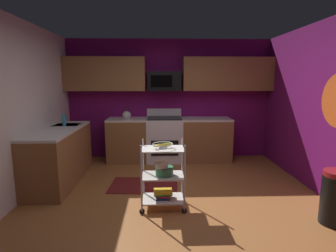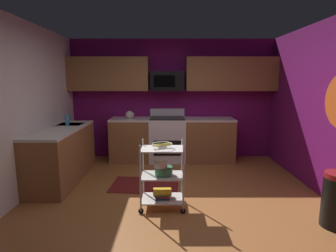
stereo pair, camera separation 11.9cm
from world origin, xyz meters
TOP-DOWN VIEW (x-y plane):
  - floor at (0.00, 0.00)m, footprint 4.40×4.80m
  - wall_back at (0.00, 2.43)m, footprint 4.52×0.06m
  - wall_left at (-2.23, 0.00)m, footprint 0.06×4.80m
  - counter_run at (-0.78, 1.62)m, footprint 3.51×2.38m
  - oven_range at (-0.10, 2.10)m, footprint 0.76×0.65m
  - upper_cabinets at (0.02, 2.23)m, footprint 4.40×0.33m
  - microwave at (-0.11, 2.21)m, footprint 0.70×0.39m
  - rolling_cart at (-0.17, -0.09)m, footprint 0.62×0.40m
  - fruit_bowl at (-0.17, -0.09)m, footprint 0.27×0.27m
  - mixing_bowl_large at (-0.15, -0.09)m, footprint 0.25×0.25m
  - mixing_bowl_small at (-0.19, -0.12)m, footprint 0.18×0.18m
  - book_stack at (-0.17, -0.09)m, footprint 0.25×0.19m
  - kettle at (-0.90, 2.10)m, footprint 0.21×0.18m
  - dish_soap_bottle at (-1.90, 1.22)m, footprint 0.06×0.06m
  - trash_can at (1.90, -0.58)m, footprint 0.34×0.42m
  - floor_rug at (-0.47, 0.68)m, footprint 1.14×0.77m

SIDE VIEW (x-z plane):
  - floor at x=0.00m, z-range -0.04..0.00m
  - floor_rug at x=-0.47m, z-range 0.00..0.01m
  - book_stack at x=-0.17m, z-range 0.13..0.25m
  - trash_can at x=1.90m, z-range 0.00..0.66m
  - rolling_cart at x=-0.17m, z-range 0.00..0.91m
  - counter_run at x=-0.78m, z-range 0.00..0.92m
  - oven_range at x=-0.10m, z-range -0.07..1.03m
  - mixing_bowl_large at x=-0.15m, z-range 0.46..0.58m
  - mixing_bowl_small at x=-0.19m, z-range 0.58..0.66m
  - fruit_bowl at x=-0.17m, z-range 0.84..0.91m
  - kettle at x=-0.90m, z-range 0.86..1.13m
  - dish_soap_bottle at x=-1.90m, z-range 0.92..1.12m
  - wall_back at x=0.00m, z-range 0.00..2.60m
  - wall_left at x=-2.23m, z-range 0.00..2.60m
  - microwave at x=-0.11m, z-range 1.50..1.90m
  - upper_cabinets at x=0.02m, z-range 1.50..2.20m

